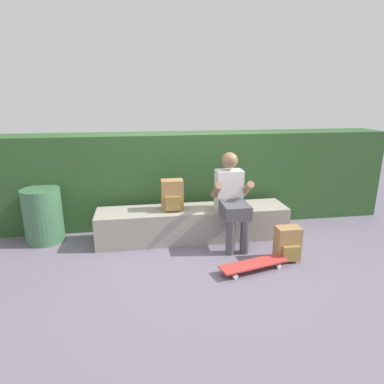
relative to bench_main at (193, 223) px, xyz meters
The scene contains 8 objects.
ground_plane 0.37m from the bench_main, 90.00° to the right, with size 24.00×24.00×0.00m, color slate.
bench_main is the anchor object (origin of this frame).
person_skater 0.66m from the bench_main, 25.53° to the right, with size 0.49×0.62×1.18m.
skateboard_near_person 1.11m from the bench_main, 61.53° to the right, with size 0.82×0.39×0.09m.
backpack_on_bench 0.49m from the bench_main, behind, with size 0.28×0.23×0.40m.
backpack_on_ground 1.27m from the bench_main, 37.84° to the right, with size 0.28×0.23×0.40m.
hedge_row 0.88m from the bench_main, 73.93° to the left, with size 5.69×0.61×1.34m.
trash_bin 1.97m from the bench_main, behind, with size 0.49×0.49×0.72m.
Camera 1 is at (-0.67, -3.80, 1.86)m, focal length 30.93 mm.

